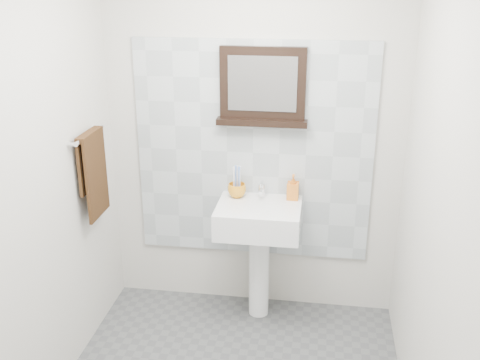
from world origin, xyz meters
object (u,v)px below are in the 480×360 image
Objects in this scene: pedestal_sink at (259,230)px; soap_dispenser at (293,187)px; toothbrush_cup at (237,190)px; framed_mirror at (263,88)px; hand_towel at (93,168)px.

soap_dispenser is at bearing 32.14° from pedestal_sink.
pedestal_sink is at bearing -33.84° from toothbrush_cup.
hand_towel is at bearing -155.94° from framed_mirror.
framed_mirror is (0.16, 0.07, 0.69)m from toothbrush_cup.
soap_dispenser is (0.21, 0.13, 0.27)m from pedestal_sink.
toothbrush_cup is 0.96m from hand_towel.
toothbrush_cup is 0.38m from soap_dispenser.
soap_dispenser reaches higher than toothbrush_cup.
hand_towel reaches higher than soap_dispenser.
toothbrush_cup is 0.71× the size of soap_dispenser.
framed_mirror is at bearing 25.40° from toothbrush_cup.
hand_towel reaches higher than pedestal_sink.
pedestal_sink is 0.31m from toothbrush_cup.
toothbrush_cup is 0.21× the size of framed_mirror.
framed_mirror reaches higher than soap_dispenser.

